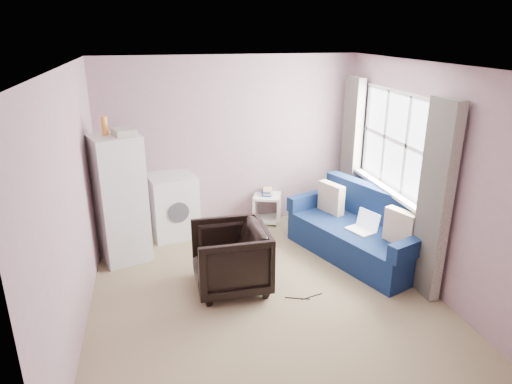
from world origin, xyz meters
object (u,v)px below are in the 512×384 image
washing_machine (172,204)px  armchair (230,255)px  fridge (120,198)px  sofa (362,233)px  side_table (267,206)px

washing_machine → armchair: bearing=-83.3°
armchair → fridge: size_ratio=0.45×
fridge → sofa: (3.04, -0.61, -0.51)m
washing_machine → sofa: (2.38, -1.21, -0.15)m
armchair → sofa: size_ratio=0.39×
washing_machine → sofa: washing_machine is taller
armchair → sofa: 1.87m
armchair → fridge: fridge is taller
armchair → fridge: 1.65m
washing_machine → fridge: bearing=-150.2°
washing_machine → side_table: (1.43, 0.13, -0.21)m
armchair → sofa: (1.82, 0.42, -0.10)m
washing_machine → sofa: 2.67m
armchair → washing_machine: bearing=-161.5°
washing_machine → sofa: size_ratio=0.42×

